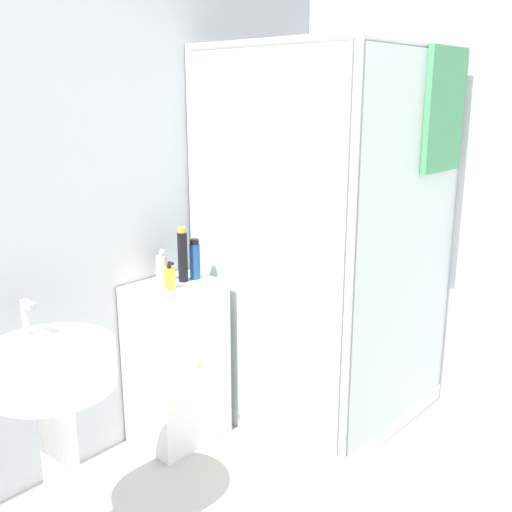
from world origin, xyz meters
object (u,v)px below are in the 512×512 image
soap_dispenser (169,278)px  lotion_bottle_white (162,268)px  sink (54,396)px  shampoo_bottle_tall_black (183,255)px  shampoo_bottle_blue (195,260)px

soap_dispenser → lotion_bottle_white: (0.05, 0.12, 0.01)m
sink → shampoo_bottle_tall_black: bearing=18.0°
lotion_bottle_white → soap_dispenser: bearing=-114.1°
soap_dispenser → shampoo_bottle_blue: (0.19, 0.03, 0.04)m
sink → lotion_bottle_white: (0.78, 0.35, 0.22)m
shampoo_bottle_tall_black → lotion_bottle_white: bearing=131.7°
sink → soap_dispenser: (0.73, 0.23, 0.21)m
shampoo_bottle_blue → soap_dispenser: bearing=-170.1°
shampoo_bottle_tall_black → lotion_bottle_white: shampoo_bottle_tall_black is taller
sink → soap_dispenser: sink is taller
sink → shampoo_bottle_blue: (0.92, 0.27, 0.25)m
shampoo_bottle_tall_black → shampoo_bottle_blue: (0.07, -0.01, -0.03)m
soap_dispenser → shampoo_bottle_tall_black: 0.15m
shampoo_bottle_tall_black → lotion_bottle_white: 0.12m
shampoo_bottle_tall_black → lotion_bottle_white: (-0.07, 0.08, -0.06)m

